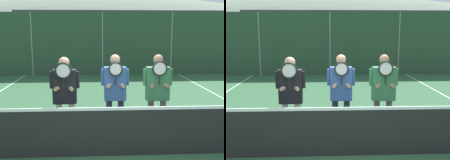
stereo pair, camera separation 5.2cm
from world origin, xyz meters
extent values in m
plane|color=#2D5B38|center=(0.00, 0.00, 0.00)|extent=(120.00, 120.00, 0.00)
ellipsoid|color=slate|center=(0.00, 55.08, 0.00)|extent=(92.38, 51.32, 17.96)
cube|color=beige|center=(1.78, 18.94, 1.73)|extent=(15.94, 5.00, 3.46)
cube|color=#3D4247|center=(1.78, 18.94, 3.64)|extent=(16.44, 5.50, 0.36)
cylinder|color=gray|center=(-3.70, 9.92, 1.65)|extent=(0.06, 0.06, 3.29)
cylinder|color=gray|center=(0.00, 9.92, 1.65)|extent=(0.06, 0.06, 3.29)
cylinder|color=gray|center=(3.70, 9.92, 1.65)|extent=(0.06, 0.06, 3.29)
cube|color=#2D4C33|center=(0.00, 9.92, 1.65)|extent=(22.20, 0.02, 3.29)
cube|color=black|center=(0.00, 0.00, 0.46)|extent=(10.89, 0.02, 0.91)
cube|color=white|center=(0.00, 0.00, 0.93)|extent=(10.89, 0.03, 0.06)
cylinder|color=white|center=(-1.11, 0.65, 0.44)|extent=(0.13, 0.13, 0.88)
cylinder|color=white|center=(-0.85, 0.65, 0.44)|extent=(0.13, 0.13, 0.88)
cube|color=black|center=(-0.98, 0.65, 1.23)|extent=(0.48, 0.22, 0.70)
sphere|color=tan|center=(-0.98, 0.65, 1.73)|extent=(0.22, 0.22, 0.22)
cylinder|color=black|center=(-1.24, 0.65, 1.37)|extent=(0.08, 0.08, 0.35)
cylinder|color=black|center=(-0.72, 0.65, 1.37)|extent=(0.08, 0.08, 0.35)
cylinder|color=tan|center=(-1.10, 0.56, 1.22)|extent=(0.16, 0.27, 0.08)
cylinder|color=tan|center=(-0.86, 0.56, 1.22)|extent=(0.16, 0.27, 0.08)
cylinder|color=black|center=(-0.98, 0.47, 1.34)|extent=(0.03, 0.03, 0.20)
torus|color=black|center=(-0.98, 0.47, 1.59)|extent=(0.33, 0.04, 0.33)
cylinder|color=silver|center=(-0.98, 0.47, 1.59)|extent=(0.27, 0.00, 0.27)
cylinder|color=#232838|center=(-0.06, 0.80, 0.45)|extent=(0.13, 0.13, 0.90)
cylinder|color=#232838|center=(0.19, 0.80, 0.45)|extent=(0.13, 0.13, 0.90)
cube|color=#335693|center=(0.07, 0.80, 1.26)|extent=(0.46, 0.22, 0.71)
sphere|color=tan|center=(0.07, 0.80, 1.77)|extent=(0.21, 0.21, 0.21)
cylinder|color=#335693|center=(-0.19, 0.80, 1.40)|extent=(0.08, 0.08, 0.35)
cylinder|color=#335693|center=(0.32, 0.80, 1.40)|extent=(0.08, 0.08, 0.35)
cylinder|color=tan|center=(-0.05, 0.71, 1.24)|extent=(0.16, 0.27, 0.08)
cylinder|color=tan|center=(0.18, 0.71, 1.24)|extent=(0.16, 0.27, 0.08)
cylinder|color=black|center=(0.07, 0.62, 1.36)|extent=(0.03, 0.03, 0.20)
torus|color=black|center=(0.07, 0.62, 1.59)|extent=(0.30, 0.03, 0.30)
cylinder|color=silver|center=(0.07, 0.62, 1.59)|extent=(0.24, 0.00, 0.24)
cylinder|color=#56565B|center=(0.84, 0.75, 0.45)|extent=(0.13, 0.13, 0.90)
cylinder|color=#56565B|center=(1.10, 0.75, 0.45)|extent=(0.13, 0.13, 0.90)
cube|color=#337047|center=(0.97, 0.75, 1.26)|extent=(0.49, 0.22, 0.71)
sphere|color=#997056|center=(0.97, 0.75, 1.78)|extent=(0.20, 0.20, 0.20)
cylinder|color=#337047|center=(0.70, 0.75, 1.40)|extent=(0.08, 0.08, 0.35)
cylinder|color=#337047|center=(1.24, 0.75, 1.40)|extent=(0.08, 0.08, 0.35)
cylinder|color=#997056|center=(0.85, 0.66, 1.24)|extent=(0.16, 0.27, 0.08)
cylinder|color=#997056|center=(1.09, 0.66, 1.24)|extent=(0.16, 0.27, 0.08)
cylinder|color=black|center=(0.97, 0.57, 1.36)|extent=(0.03, 0.03, 0.20)
torus|color=black|center=(0.97, 0.57, 1.60)|extent=(0.32, 0.03, 0.32)
cylinder|color=silver|center=(0.97, 0.57, 1.60)|extent=(0.26, 0.00, 0.26)
cube|color=#B2B7BC|center=(-6.14, 12.62, 0.70)|extent=(4.16, 1.71, 0.81)
cube|color=#2D3842|center=(-6.14, 12.62, 1.44)|extent=(2.29, 1.57, 0.66)
cylinder|color=black|center=(-4.79, 11.74, 0.30)|extent=(0.60, 0.16, 0.60)
cylinder|color=black|center=(-4.79, 13.49, 0.30)|extent=(0.60, 0.16, 0.60)
cube|color=#B2B7BC|center=(-1.03, 13.03, 0.68)|extent=(4.43, 1.89, 0.75)
cube|color=#2D3842|center=(-1.03, 13.03, 1.36)|extent=(2.44, 1.74, 0.62)
cylinder|color=black|center=(0.41, 12.06, 0.30)|extent=(0.60, 0.16, 0.60)
cylinder|color=black|center=(0.41, 13.99, 0.30)|extent=(0.60, 0.16, 0.60)
cylinder|color=black|center=(-2.47, 12.06, 0.30)|extent=(0.60, 0.16, 0.60)
cylinder|color=black|center=(-2.47, 13.99, 0.30)|extent=(0.60, 0.16, 0.60)
cube|color=#B2B7BC|center=(4.00, 12.61, 0.71)|extent=(4.01, 1.78, 0.82)
cube|color=#2D3842|center=(4.00, 12.61, 1.46)|extent=(2.20, 1.64, 0.67)
cylinder|color=black|center=(5.31, 11.70, 0.30)|extent=(0.60, 0.16, 0.60)
cylinder|color=black|center=(5.31, 13.53, 0.30)|extent=(0.60, 0.16, 0.60)
cylinder|color=black|center=(2.70, 11.70, 0.30)|extent=(0.60, 0.16, 0.60)
cylinder|color=black|center=(2.70, 13.53, 0.30)|extent=(0.60, 0.16, 0.60)
camera|label=1|loc=(-0.32, -5.04, 2.38)|focal=45.00mm
camera|label=2|loc=(-0.26, -5.04, 2.38)|focal=45.00mm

